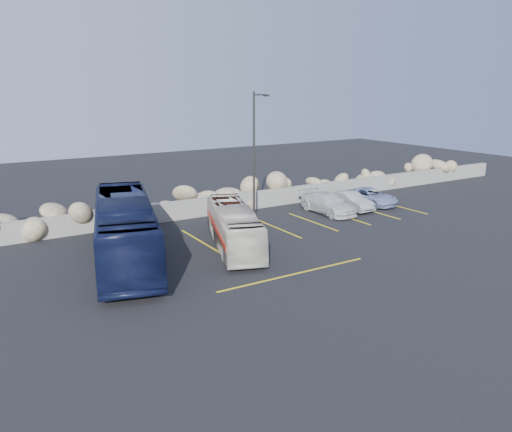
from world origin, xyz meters
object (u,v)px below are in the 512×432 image
car_c (328,204)px  car_b (350,201)px  tour_coach (125,229)px  car_d (370,197)px  vintage_bus (234,227)px  lamppost (255,153)px

car_c → car_b: bearing=0.9°
tour_coach → car_d: 18.94m
car_c → car_d: 4.26m
vintage_bus → tour_coach: size_ratio=0.72×
tour_coach → car_b: tour_coach is taller
vintage_bus → car_b: bearing=35.8°
tour_coach → car_c: (14.49, 2.18, -0.90)m
lamppost → car_d: size_ratio=1.89×
tour_coach → vintage_bus: bearing=4.9°
car_d → vintage_bus: bearing=-170.5°
tour_coach → car_d: size_ratio=2.66×
vintage_bus → car_b: vintage_bus is taller
vintage_bus → car_d: vintage_bus is taller
lamppost → car_c: bearing=-13.9°
car_c → car_d: (4.24, 0.39, -0.08)m
tour_coach → car_b: 16.64m
car_b → lamppost: bearing=170.1°
lamppost → tour_coach: 10.43m
lamppost → car_b: lamppost is taller
vintage_bus → car_d: bearing=34.7°
car_d → tour_coach: bearing=-177.6°
vintage_bus → car_c: 9.56m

